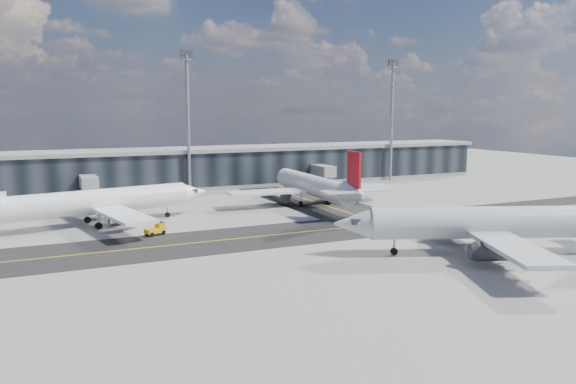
% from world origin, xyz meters
% --- Properties ---
extents(ground, '(300.00, 300.00, 0.00)m').
position_xyz_m(ground, '(0.00, 0.00, 0.00)').
color(ground, gray).
rests_on(ground, ground).
extents(taxiway_lanes, '(180.00, 63.00, 0.03)m').
position_xyz_m(taxiway_lanes, '(3.91, 10.74, 0.01)').
color(taxiway_lanes, black).
rests_on(taxiway_lanes, ground).
extents(terminal_concourse, '(152.00, 19.80, 8.80)m').
position_xyz_m(terminal_concourse, '(0.04, 54.93, 4.09)').
color(terminal_concourse, black).
rests_on(terminal_concourse, ground).
extents(floodlight_masts, '(102.50, 0.70, 28.90)m').
position_xyz_m(floodlight_masts, '(0.00, 48.00, 15.61)').
color(floodlight_masts, gray).
rests_on(floodlight_masts, ground).
extents(airliner_af, '(36.19, 31.04, 10.76)m').
position_xyz_m(airliner_af, '(-21.55, 20.86, 3.55)').
color(airliner_af, white).
rests_on(airliner_af, ground).
extents(airliner_redtail, '(30.89, 36.25, 10.74)m').
position_xyz_m(airliner_redtail, '(16.10, 23.09, 3.55)').
color(airliner_redtail, white).
rests_on(airliner_redtail, ground).
extents(airliner_near, '(36.79, 31.83, 11.34)m').
position_xyz_m(airliner_near, '(19.79, -16.29, 3.75)').
color(airliner_near, silver).
rests_on(airliner_near, ground).
extents(baggage_tug, '(3.02, 2.20, 1.71)m').
position_xyz_m(baggage_tug, '(-14.59, 10.75, 0.86)').
color(baggage_tug, '#E8AD0C').
rests_on(baggage_tug, ground).
extents(service_van, '(3.94, 5.48, 1.39)m').
position_xyz_m(service_van, '(19.05, 40.26, 0.69)').
color(service_van, white).
rests_on(service_van, ground).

